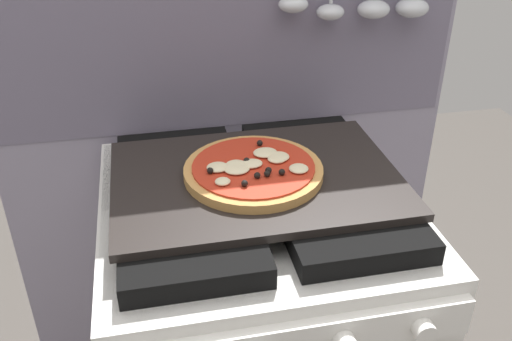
% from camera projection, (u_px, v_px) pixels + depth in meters
% --- Properties ---
extents(kitchen_backsplash, '(1.10, 0.09, 1.55)m').
position_uv_depth(kitchen_backsplash, '(230.00, 152.00, 1.41)').
color(kitchen_backsplash, gray).
rests_on(kitchen_backsplash, ground_plane).
extents(baking_tray, '(0.54, 0.38, 0.02)m').
position_uv_depth(baking_tray, '(256.00, 179.00, 1.07)').
color(baking_tray, black).
rests_on(baking_tray, stove).
extents(pizza_left, '(0.26, 0.26, 0.03)m').
position_uv_depth(pizza_left, '(253.00, 170.00, 1.06)').
color(pizza_left, '#C18947').
rests_on(pizza_left, baking_tray).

